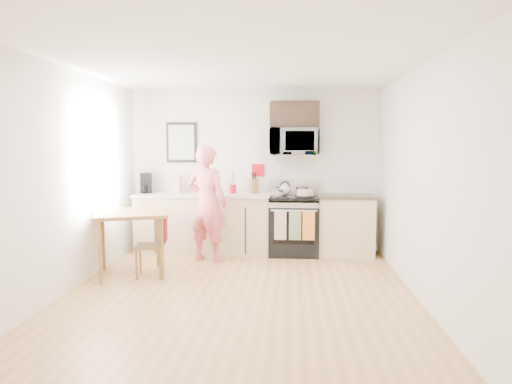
# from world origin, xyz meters

# --- Properties ---
(floor) EXTENTS (4.60, 4.60, 0.00)m
(floor) POSITION_xyz_m (0.00, 0.00, 0.00)
(floor) COLOR #A17A3E
(floor) RESTS_ON ground
(back_wall) EXTENTS (4.00, 0.04, 2.60)m
(back_wall) POSITION_xyz_m (0.00, 2.30, 1.30)
(back_wall) COLOR beige
(back_wall) RESTS_ON floor
(front_wall) EXTENTS (4.00, 0.04, 2.60)m
(front_wall) POSITION_xyz_m (0.00, -2.30, 1.30)
(front_wall) COLOR beige
(front_wall) RESTS_ON floor
(left_wall) EXTENTS (0.04, 4.60, 2.60)m
(left_wall) POSITION_xyz_m (-2.00, 0.00, 1.30)
(left_wall) COLOR beige
(left_wall) RESTS_ON floor
(right_wall) EXTENTS (0.04, 4.60, 2.60)m
(right_wall) POSITION_xyz_m (2.00, 0.00, 1.30)
(right_wall) COLOR beige
(right_wall) RESTS_ON floor
(ceiling) EXTENTS (4.00, 4.60, 0.04)m
(ceiling) POSITION_xyz_m (0.00, 0.00, 2.60)
(ceiling) COLOR white
(ceiling) RESTS_ON back_wall
(window) EXTENTS (0.06, 1.40, 1.50)m
(window) POSITION_xyz_m (-1.96, 0.80, 1.55)
(window) COLOR silver
(window) RESTS_ON left_wall
(cabinet_left) EXTENTS (2.10, 0.60, 0.90)m
(cabinet_left) POSITION_xyz_m (-0.80, 2.00, 0.45)
(cabinet_left) COLOR #CFB384
(cabinet_left) RESTS_ON floor
(countertop_left) EXTENTS (2.14, 0.64, 0.04)m
(countertop_left) POSITION_xyz_m (-0.80, 2.00, 0.92)
(countertop_left) COLOR beige
(countertop_left) RESTS_ON cabinet_left
(cabinet_right) EXTENTS (0.84, 0.60, 0.90)m
(cabinet_right) POSITION_xyz_m (1.43, 2.00, 0.45)
(cabinet_right) COLOR #CFB384
(cabinet_right) RESTS_ON floor
(countertop_right) EXTENTS (0.88, 0.64, 0.04)m
(countertop_right) POSITION_xyz_m (1.43, 2.00, 0.92)
(countertop_right) COLOR black
(countertop_right) RESTS_ON cabinet_right
(range) EXTENTS (0.76, 0.70, 1.16)m
(range) POSITION_xyz_m (0.63, 1.98, 0.44)
(range) COLOR black
(range) RESTS_ON floor
(microwave) EXTENTS (0.76, 0.51, 0.42)m
(microwave) POSITION_xyz_m (0.63, 2.08, 1.76)
(microwave) COLOR #A6A6AB
(microwave) RESTS_ON back_wall
(upper_cabinet) EXTENTS (0.76, 0.35, 0.40)m
(upper_cabinet) POSITION_xyz_m (0.63, 2.12, 2.18)
(upper_cabinet) COLOR black
(upper_cabinet) RESTS_ON back_wall
(wall_art) EXTENTS (0.50, 0.04, 0.65)m
(wall_art) POSITION_xyz_m (-1.20, 2.28, 1.75)
(wall_art) COLOR black
(wall_art) RESTS_ON back_wall
(wall_trivet) EXTENTS (0.20, 0.02, 0.20)m
(wall_trivet) POSITION_xyz_m (0.05, 2.28, 1.30)
(wall_trivet) COLOR #AE0E19
(wall_trivet) RESTS_ON back_wall
(person) EXTENTS (0.73, 0.59, 1.71)m
(person) POSITION_xyz_m (-0.64, 1.45, 0.86)
(person) COLOR #E23E55
(person) RESTS_ON floor
(dining_table) EXTENTS (1.00, 1.00, 0.84)m
(dining_table) POSITION_xyz_m (-1.51, 0.67, 0.74)
(dining_table) COLOR brown
(dining_table) RESTS_ON floor
(chair) EXTENTS (0.44, 0.40, 0.83)m
(chair) POSITION_xyz_m (-1.12, 0.62, 0.54)
(chair) COLOR brown
(chair) RESTS_ON floor
(knife_block) EXTENTS (0.16, 0.18, 0.23)m
(knife_block) POSITION_xyz_m (-0.00, 2.13, 1.06)
(knife_block) COLOR brown
(knife_block) RESTS_ON countertop_left
(utensil_crock) EXTENTS (0.11, 0.11, 0.33)m
(utensil_crock) POSITION_xyz_m (-0.34, 2.10, 1.07)
(utensil_crock) COLOR #AE0E19
(utensil_crock) RESTS_ON countertop_left
(fruit_bowl) EXTENTS (0.25, 0.25, 0.11)m
(fruit_bowl) POSITION_xyz_m (-0.70, 2.08, 0.98)
(fruit_bowl) COLOR silver
(fruit_bowl) RESTS_ON countertop_left
(milk_carton) EXTENTS (0.11, 0.11, 0.28)m
(milk_carton) POSITION_xyz_m (-1.24, 2.12, 1.08)
(milk_carton) COLOR tan
(milk_carton) RESTS_ON countertop_left
(coffee_maker) EXTENTS (0.23, 0.29, 0.32)m
(coffee_maker) POSITION_xyz_m (-1.75, 2.08, 1.09)
(coffee_maker) COLOR black
(coffee_maker) RESTS_ON countertop_left
(bread_bag) EXTENTS (0.31, 0.25, 0.10)m
(bread_bag) POSITION_xyz_m (-0.73, 1.83, 0.99)
(bread_bag) COLOR tan
(bread_bag) RESTS_ON countertop_left
(cake) EXTENTS (0.31, 0.31, 0.10)m
(cake) POSITION_xyz_m (0.80, 1.87, 0.97)
(cake) COLOR black
(cake) RESTS_ON range
(kettle) EXTENTS (0.17, 0.17, 0.22)m
(kettle) POSITION_xyz_m (0.49, 2.04, 1.02)
(kettle) COLOR silver
(kettle) RESTS_ON range
(pot) EXTENTS (0.22, 0.36, 0.11)m
(pot) POSITION_xyz_m (0.36, 1.88, 0.98)
(pot) COLOR #A6A6AB
(pot) RESTS_ON range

